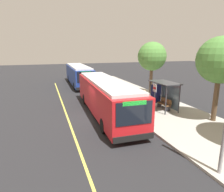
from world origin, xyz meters
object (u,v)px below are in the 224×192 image
(transit_bus_main, at_px, (105,95))
(pedestrian_commuter, at_px, (144,98))
(transit_bus_second, at_px, (79,74))
(waiting_bench, at_px, (164,104))
(route_sign_post, at_px, (154,97))

(transit_bus_main, relative_size, pedestrian_commuter, 7.28)
(transit_bus_second, xyz_separation_m, waiting_bench, (15.67, 5.04, -0.99))
(pedestrian_commuter, bearing_deg, route_sign_post, -15.23)
(waiting_bench, relative_size, pedestrian_commuter, 0.95)
(transit_bus_main, distance_m, route_sign_post, 4.21)
(transit_bus_main, height_order, pedestrian_commuter, transit_bus_main)
(transit_bus_second, height_order, route_sign_post, same)
(transit_bus_second, xyz_separation_m, route_sign_post, (17.94, 2.58, 0.34))
(route_sign_post, bearing_deg, transit_bus_main, -137.26)
(transit_bus_main, distance_m, transit_bus_second, 14.86)
(transit_bus_second, bearing_deg, route_sign_post, 8.19)
(transit_bus_main, distance_m, waiting_bench, 5.46)
(transit_bus_main, xyz_separation_m, pedestrian_commuter, (-0.00, 3.69, -0.50))
(transit_bus_main, height_order, route_sign_post, same)
(transit_bus_second, relative_size, waiting_bench, 7.52)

